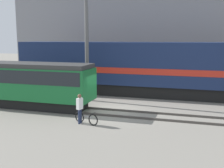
% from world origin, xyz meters
% --- Properties ---
extents(ground_plane, '(120.00, 120.00, 0.00)m').
position_xyz_m(ground_plane, '(0.00, 0.00, 0.00)').
color(ground_plane, gray).
extents(track_near, '(60.00, 1.50, 0.14)m').
position_xyz_m(track_near, '(0.00, -0.63, 0.07)').
color(track_near, '#47423D').
rests_on(track_near, ground).
extents(track_far, '(60.00, 1.51, 0.14)m').
position_xyz_m(track_far, '(0.00, 5.92, 0.07)').
color(track_far, '#47423D').
rests_on(track_far, ground).
extents(building_backdrop, '(31.53, 6.00, 12.83)m').
position_xyz_m(building_backdrop, '(0.00, 14.87, 6.42)').
color(building_backdrop, gray).
rests_on(building_backdrop, ground).
extents(freight_locomotive, '(20.92, 3.04, 5.17)m').
position_xyz_m(freight_locomotive, '(0.24, 5.92, 2.40)').
color(freight_locomotive, black).
rests_on(freight_locomotive, ground).
extents(streetcar, '(9.37, 2.54, 3.18)m').
position_xyz_m(streetcar, '(-6.06, -0.63, 1.82)').
color(streetcar, black).
rests_on(streetcar, ground).
extents(bicycle, '(1.63, 0.66, 0.73)m').
position_xyz_m(bicycle, '(-0.62, -3.25, 0.34)').
color(bicycle, black).
rests_on(bicycle, ground).
extents(person, '(0.32, 0.41, 1.74)m').
position_xyz_m(person, '(-1.00, -3.28, 1.07)').
color(person, '#232D4C').
rests_on(person, ground).
extents(utility_pole_left, '(0.26, 0.26, 8.92)m').
position_xyz_m(utility_pole_left, '(-2.93, 2.64, 4.46)').
color(utility_pole_left, '#595959').
rests_on(utility_pole_left, ground).
extents(utility_pole_center, '(0.28, 0.28, 7.28)m').
position_xyz_m(utility_pole_center, '(-2.90, 2.64, 3.64)').
color(utility_pole_center, '#595959').
rests_on(utility_pole_center, ground).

